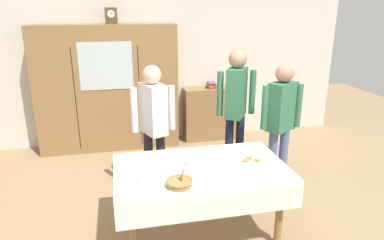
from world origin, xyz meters
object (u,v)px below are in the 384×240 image
Objects in this scene: book_stack at (212,85)px; tea_cup_far_right at (164,157)px; tea_cup_mid_right at (161,167)px; tea_cup_front_edge at (214,160)px; pastry_plate at (251,161)px; person_behind_table_right at (281,116)px; tea_cup_near_left at (142,180)px; person_by_cabinet at (236,102)px; wall_cabinet at (108,89)px; mantel_clock at (111,16)px; tea_cup_near_right at (257,151)px; spoon_center at (187,157)px; spoon_far_left at (230,151)px; bookshelf_low at (211,113)px; tea_cup_back_edge at (190,164)px; dining_table at (201,177)px; person_near_right_end at (153,119)px; spoon_mid_right at (244,150)px.

book_stack is 1.79× the size of tea_cup_far_right.
book_stack reaches higher than tea_cup_mid_right.
tea_cup_mid_right is at bearing -174.44° from tea_cup_front_edge.
person_behind_table_right reaches higher than pastry_plate.
tea_cup_front_edge is (0.75, 0.28, -0.00)m from tea_cup_near_left.
person_by_cabinet is (1.08, 0.91, 0.29)m from tea_cup_far_right.
tea_cup_far_right and tea_cup_mid_right have the same top height.
wall_cabinet is at bearing 113.00° from tea_cup_front_edge.
tea_cup_far_right is at bearing -79.31° from mantel_clock.
person_behind_table_right is (1.77, 0.91, 0.20)m from tea_cup_near_left.
mantel_clock is 2.33m from person_by_cabinet.
tea_cup_near_right is 0.75m from spoon_center.
pastry_plate is 2.35× the size of spoon_far_left.
person_by_cabinet reaches higher than book_stack.
bookshelf_low is at bearing 86.18° from tea_cup_near_right.
tea_cup_far_right and tea_cup_back_edge have the same top height.
mantel_clock is at bearing 110.47° from tea_cup_front_edge.
wall_cabinet reaches higher than dining_table.
spoon_center is at bearing -111.00° from bookshelf_low.
pastry_plate reaches higher than spoon_center.
dining_table is 12.87× the size of tea_cup_near_left.
bookshelf_low is 2.44m from tea_cup_near_right.
bookshelf_low is at bearing 79.52° from spoon_far_left.
person_near_right_end reaches higher than bookshelf_low.
tea_cup_near_right is (0.51, 0.12, 0.00)m from tea_cup_front_edge.
tea_cup_mid_right is 0.29m from tea_cup_back_edge.
tea_cup_far_right is at bearing 179.84° from spoon_center.
dining_table is 1.75× the size of bookshelf_low.
tea_cup_far_right is 0.51m from tea_cup_near_left.
bookshelf_low is at bearing 64.05° from tea_cup_far_right.
tea_cup_far_right reaches higher than spoon_far_left.
mantel_clock is 1.85× the size of tea_cup_front_edge.
spoon_center is (0.02, 0.20, -0.02)m from tea_cup_back_edge.
pastry_plate is at bearing -96.62° from book_stack.
bookshelf_low reaches higher than spoon_center.
person_near_right_end is (-1.53, 0.21, 0.00)m from person_behind_table_right.
spoon_mid_right is at bearing 30.16° from dining_table.
tea_cup_mid_right reaches higher than pastry_plate.
pastry_plate is (1.42, -2.57, -0.23)m from wall_cabinet.
tea_cup_mid_right is at bearing -177.00° from tea_cup_back_edge.
pastry_plate is (-0.30, -2.62, 0.30)m from bookshelf_low.
book_stack reaches higher than spoon_center.
tea_cup_mid_right is 0.08× the size of person_by_cabinet.
tea_cup_near_right is at bearing 11.61° from tea_cup_back_edge.
book_stack is 1.96× the size of spoon_center.
tea_cup_far_right is 0.08× the size of person_near_right_end.
tea_cup_mid_right is 1.09× the size of spoon_far_left.
tea_cup_front_edge is (0.16, 0.10, 0.13)m from dining_table.
bookshelf_low is 1.59m from person_by_cabinet.
pastry_plate is at bearing -97.39° from spoon_mid_right.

